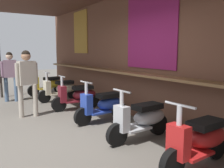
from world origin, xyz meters
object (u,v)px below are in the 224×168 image
(scooter_maroon, at_px, (79,95))
(scooter_blue, at_px, (105,105))
(scooter_cream, at_px, (62,89))
(scooter_red, at_px, (201,140))
(scooter_yellow, at_px, (49,84))
(scooter_silver, at_px, (143,119))
(shopper_browsing, at_px, (27,77))
(shopper_with_handbag, at_px, (10,72))

(scooter_maroon, xyz_separation_m, scooter_blue, (1.39, -0.00, 0.00))
(scooter_cream, xyz_separation_m, scooter_red, (5.30, -0.00, 0.00))
(scooter_yellow, relative_size, scooter_maroon, 1.00)
(scooter_maroon, bearing_deg, scooter_silver, 92.01)
(scooter_silver, relative_size, scooter_red, 1.00)
(scooter_red, bearing_deg, scooter_yellow, -92.64)
(scooter_cream, distance_m, shopper_browsing, 2.05)
(scooter_yellow, distance_m, scooter_maroon, 2.65)
(scooter_silver, relative_size, shopper_browsing, 0.86)
(scooter_red, height_order, shopper_browsing, shopper_browsing)
(scooter_yellow, bearing_deg, scooter_silver, 86.88)
(scooter_red, distance_m, shopper_browsing, 4.21)
(scooter_cream, bearing_deg, scooter_red, 87.79)
(scooter_yellow, relative_size, shopper_browsing, 0.86)
(scooter_maroon, relative_size, shopper_browsing, 0.86)
(scooter_cream, xyz_separation_m, shopper_with_handbag, (-0.79, -1.41, 0.57))
(scooter_cream, bearing_deg, scooter_silver, 87.79)
(scooter_yellow, distance_m, shopper_browsing, 3.09)
(scooter_maroon, bearing_deg, scooter_yellow, -87.99)
(scooter_silver, bearing_deg, scooter_maroon, -92.01)
(scooter_yellow, xyz_separation_m, scooter_cream, (1.32, 0.00, 0.00))
(shopper_with_handbag, xyz_separation_m, shopper_browsing, (2.16, 0.03, 0.05))
(scooter_blue, bearing_deg, scooter_red, 86.40)
(scooter_yellow, relative_size, scooter_cream, 1.00)
(scooter_silver, xyz_separation_m, shopper_with_handbag, (-4.85, -1.41, 0.57))
(scooter_yellow, height_order, scooter_maroon, same)
(scooter_maroon, xyz_separation_m, shopper_with_handbag, (-2.12, -1.41, 0.57))
(scooter_red, bearing_deg, shopper_browsing, -73.18)
(scooter_blue, relative_size, shopper_with_handbag, 0.88)
(scooter_yellow, height_order, scooter_silver, same)
(scooter_cream, relative_size, scooter_red, 1.00)
(scooter_silver, height_order, shopper_browsing, shopper_browsing)
(scooter_blue, height_order, scooter_silver, same)
(scooter_yellow, xyz_separation_m, scooter_red, (6.62, 0.00, 0.00))
(scooter_blue, relative_size, scooter_silver, 1.00)
(scooter_yellow, height_order, scooter_cream, same)
(shopper_browsing, bearing_deg, scooter_blue, -145.95)
(scooter_blue, relative_size, scooter_red, 1.00)
(scooter_silver, bearing_deg, scooter_blue, -92.01)
(scooter_silver, height_order, shopper_with_handbag, shopper_with_handbag)
(scooter_maroon, relative_size, scooter_blue, 1.00)
(scooter_cream, relative_size, shopper_with_handbag, 0.88)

